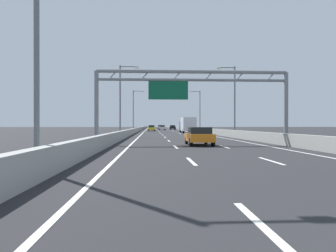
% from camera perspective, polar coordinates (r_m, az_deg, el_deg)
% --- Properties ---
extents(ground_plane, '(260.00, 260.00, 0.00)m').
position_cam_1_polar(ground_plane, '(101.49, -1.01, -0.69)').
color(ground_plane, '#262628').
extents(lane_dash_left_0, '(0.16, 3.00, 0.01)m').
position_cam_1_polar(lane_dash_left_0, '(5.48, 16.78, -17.05)').
color(lane_dash_left_0, white).
rests_on(lane_dash_left_0, ground_plane).
extents(lane_dash_left_1, '(0.16, 3.00, 0.01)m').
position_cam_1_polar(lane_dash_left_1, '(14.12, 4.23, -6.38)').
color(lane_dash_left_1, white).
rests_on(lane_dash_left_1, ground_plane).
extents(lane_dash_left_2, '(0.16, 3.00, 0.01)m').
position_cam_1_polar(lane_dash_left_2, '(23.04, 1.39, -3.81)').
color(lane_dash_left_2, white).
rests_on(lane_dash_left_2, ground_plane).
extents(lane_dash_left_3, '(0.16, 3.00, 0.01)m').
position_cam_1_polar(lane_dash_left_3, '(32.01, 0.15, -2.68)').
color(lane_dash_left_3, white).
rests_on(lane_dash_left_3, ground_plane).
extents(lane_dash_left_4, '(0.16, 3.00, 0.01)m').
position_cam_1_polar(lane_dash_left_4, '(40.99, -0.55, -2.04)').
color(lane_dash_left_4, white).
rests_on(lane_dash_left_4, ground_plane).
extents(lane_dash_left_5, '(0.16, 3.00, 0.01)m').
position_cam_1_polar(lane_dash_left_5, '(49.98, -1.00, -1.63)').
color(lane_dash_left_5, white).
rests_on(lane_dash_left_5, ground_plane).
extents(lane_dash_left_6, '(0.16, 3.00, 0.01)m').
position_cam_1_polar(lane_dash_left_6, '(58.97, -1.31, -1.35)').
color(lane_dash_left_6, white).
rests_on(lane_dash_left_6, ground_plane).
extents(lane_dash_left_7, '(0.16, 3.00, 0.01)m').
position_cam_1_polar(lane_dash_left_7, '(67.96, -1.54, -1.14)').
color(lane_dash_left_7, white).
rests_on(lane_dash_left_7, ground_plane).
extents(lane_dash_left_8, '(0.16, 3.00, 0.01)m').
position_cam_1_polar(lane_dash_left_8, '(76.96, -1.71, -0.98)').
color(lane_dash_left_8, white).
rests_on(lane_dash_left_8, ground_plane).
extents(lane_dash_left_9, '(0.16, 3.00, 0.01)m').
position_cam_1_polar(lane_dash_left_9, '(85.95, -1.85, -0.85)').
color(lane_dash_left_9, white).
rests_on(lane_dash_left_9, ground_plane).
extents(lane_dash_left_10, '(0.16, 3.00, 0.01)m').
position_cam_1_polar(lane_dash_left_10, '(94.95, -1.96, -0.75)').
color(lane_dash_left_10, white).
rests_on(lane_dash_left_10, ground_plane).
extents(lane_dash_left_11, '(0.16, 3.00, 0.01)m').
position_cam_1_polar(lane_dash_left_11, '(103.95, -2.05, -0.67)').
color(lane_dash_left_11, white).
rests_on(lane_dash_left_11, ground_plane).
extents(lane_dash_left_12, '(0.16, 3.00, 0.01)m').
position_cam_1_polar(lane_dash_left_12, '(112.94, -2.13, -0.59)').
color(lane_dash_left_12, white).
rests_on(lane_dash_left_12, ground_plane).
extents(lane_dash_left_13, '(0.16, 3.00, 0.01)m').
position_cam_1_polar(lane_dash_left_13, '(121.94, -2.20, -0.53)').
color(lane_dash_left_13, white).
rests_on(lane_dash_left_13, ground_plane).
extents(lane_dash_left_14, '(0.16, 3.00, 0.01)m').
position_cam_1_polar(lane_dash_left_14, '(130.94, -2.26, -0.48)').
color(lane_dash_left_14, white).
rests_on(lane_dash_left_14, ground_plane).
extents(lane_dash_left_15, '(0.16, 3.00, 0.01)m').
position_cam_1_polar(lane_dash_left_15, '(139.94, -2.31, -0.44)').
color(lane_dash_left_15, white).
rests_on(lane_dash_left_15, ground_plane).
extents(lane_dash_left_16, '(0.16, 3.00, 0.01)m').
position_cam_1_polar(lane_dash_left_16, '(148.94, -2.35, -0.40)').
color(lane_dash_left_16, white).
rests_on(lane_dash_left_16, ground_plane).
extents(lane_dash_left_17, '(0.16, 3.00, 0.01)m').
position_cam_1_polar(lane_dash_left_17, '(157.94, -2.39, -0.36)').
color(lane_dash_left_17, white).
rests_on(lane_dash_left_17, ground_plane).
extents(lane_dash_right_1, '(0.16, 3.00, 0.01)m').
position_cam_1_polar(lane_dash_right_1, '(15.01, 18.07, -6.00)').
color(lane_dash_right_1, white).
rests_on(lane_dash_right_1, ground_plane).
extents(lane_dash_right_2, '(0.16, 3.00, 0.01)m').
position_cam_1_polar(lane_dash_right_2, '(23.60, 10.16, -3.72)').
color(lane_dash_right_2, white).
rests_on(lane_dash_right_2, ground_plane).
extents(lane_dash_right_3, '(0.16, 3.00, 0.01)m').
position_cam_1_polar(lane_dash_right_3, '(32.41, 6.52, -2.65)').
color(lane_dash_right_3, white).
rests_on(lane_dash_right_3, ground_plane).
extents(lane_dash_right_4, '(0.16, 3.00, 0.01)m').
position_cam_1_polar(lane_dash_right_4, '(41.30, 4.45, -2.03)').
color(lane_dash_right_4, white).
rests_on(lane_dash_right_4, ground_plane).
extents(lane_dash_right_5, '(0.16, 3.00, 0.01)m').
position_cam_1_polar(lane_dash_right_5, '(50.23, 3.11, -1.62)').
color(lane_dash_right_5, white).
rests_on(lane_dash_right_5, ground_plane).
extents(lane_dash_right_6, '(0.16, 3.00, 0.01)m').
position_cam_1_polar(lane_dash_right_6, '(59.19, 2.18, -1.34)').
color(lane_dash_right_6, white).
rests_on(lane_dash_right_6, ground_plane).
extents(lane_dash_right_7, '(0.16, 3.00, 0.01)m').
position_cam_1_polar(lane_dash_right_7, '(68.15, 1.49, -1.14)').
color(lane_dash_right_7, white).
rests_on(lane_dash_right_7, ground_plane).
extents(lane_dash_right_8, '(0.16, 3.00, 0.01)m').
position_cam_1_polar(lane_dash_right_8, '(77.12, 0.96, -0.98)').
color(lane_dash_right_8, white).
rests_on(lane_dash_right_8, ground_plane).
extents(lane_dash_right_9, '(0.16, 3.00, 0.01)m').
position_cam_1_polar(lane_dash_right_9, '(86.10, 0.55, -0.85)').
color(lane_dash_right_9, white).
rests_on(lane_dash_right_9, ground_plane).
extents(lane_dash_right_10, '(0.16, 3.00, 0.01)m').
position_cam_1_polar(lane_dash_right_10, '(95.08, 0.21, -0.75)').
color(lane_dash_right_10, white).
rests_on(lane_dash_right_10, ground_plane).
extents(lane_dash_right_11, '(0.16, 3.00, 0.01)m').
position_cam_1_polar(lane_dash_right_11, '(104.07, -0.07, -0.66)').
color(lane_dash_right_11, white).
rests_on(lane_dash_right_11, ground_plane).
extents(lane_dash_right_12, '(0.16, 3.00, 0.01)m').
position_cam_1_polar(lane_dash_right_12, '(113.06, -0.31, -0.59)').
color(lane_dash_right_12, white).
rests_on(lane_dash_right_12, ground_plane).
extents(lane_dash_right_13, '(0.16, 3.00, 0.01)m').
position_cam_1_polar(lane_dash_right_13, '(122.05, -0.51, -0.53)').
color(lane_dash_right_13, white).
rests_on(lane_dash_right_13, ground_plane).
extents(lane_dash_right_14, '(0.16, 3.00, 0.01)m').
position_cam_1_polar(lane_dash_right_14, '(131.04, -0.68, -0.48)').
color(lane_dash_right_14, white).
rests_on(lane_dash_right_14, ground_plane).
extents(lane_dash_right_15, '(0.16, 3.00, 0.01)m').
position_cam_1_polar(lane_dash_right_15, '(140.03, -0.83, -0.44)').
color(lane_dash_right_15, white).
rests_on(lane_dash_right_15, ground_plane).
extents(lane_dash_right_16, '(0.16, 3.00, 0.01)m').
position_cam_1_polar(lane_dash_right_16, '(149.02, -0.97, -0.40)').
color(lane_dash_right_16, white).
rests_on(lane_dash_right_16, ground_plane).
extents(lane_dash_right_17, '(0.16, 3.00, 0.01)m').
position_cam_1_polar(lane_dash_right_17, '(158.02, -1.08, -0.36)').
color(lane_dash_right_17, white).
rests_on(lane_dash_right_17, ground_plane).
extents(edge_line_left, '(0.16, 176.00, 0.01)m').
position_cam_1_polar(edge_line_left, '(89.45, -4.11, -0.81)').
color(edge_line_left, white).
rests_on(edge_line_left, ground_plane).
extents(edge_line_right, '(0.16, 176.00, 0.01)m').
position_cam_1_polar(edge_line_right, '(89.87, 2.60, -0.81)').
color(edge_line_right, white).
rests_on(edge_line_right, ground_plane).
extents(barrier_left, '(0.45, 220.00, 0.95)m').
position_cam_1_polar(barrier_left, '(111.47, -4.74, -0.37)').
color(barrier_left, '#9E9E99').
rests_on(barrier_left, ground_plane).
extents(barrier_right, '(0.45, 220.00, 0.95)m').
position_cam_1_polar(barrier_right, '(111.92, 2.34, -0.36)').
color(barrier_right, '#9E9E99').
rests_on(barrier_right, ground_plane).
extents(sign_gantry, '(16.80, 0.36, 6.36)m').
position_cam_1_polar(sign_gantry, '(27.44, 3.93, 6.99)').
color(sign_gantry, gray).
rests_on(sign_gantry, ground_plane).
extents(streetlamp_left_near, '(2.58, 0.28, 9.50)m').
position_cam_1_polar(streetlamp_left_near, '(12.80, -21.60, 17.32)').
color(streetlamp_left_near, slate).
rests_on(streetlamp_left_near, ground_plane).
extents(streetlamp_left_mid, '(2.58, 0.28, 9.50)m').
position_cam_1_polar(streetlamp_left_mid, '(42.47, -8.31, 5.31)').
color(streetlamp_left_mid, slate).
rests_on(streetlamp_left_mid, ground_plane).
extents(streetlamp_right_mid, '(2.58, 0.28, 9.50)m').
position_cam_1_polar(streetlamp_right_mid, '(43.71, 11.66, 5.17)').
color(streetlamp_right_mid, slate).
rests_on(streetlamp_right_mid, ground_plane).
extents(streetlamp_left_far, '(2.58, 0.28, 9.50)m').
position_cam_1_polar(streetlamp_left_far, '(72.85, -6.10, 3.19)').
color(streetlamp_left_far, slate).
rests_on(streetlamp_left_far, ground_plane).
extents(streetlamp_right_far, '(2.58, 0.28, 9.50)m').
position_cam_1_polar(streetlamp_right_far, '(73.58, 5.61, 3.16)').
color(streetlamp_right_far, slate).
rests_on(streetlamp_right_far, ground_plane).
extents(black_car, '(1.84, 4.64, 1.49)m').
position_cam_1_polar(black_car, '(105.10, 0.83, -0.24)').
color(black_car, black).
rests_on(black_car, ground_plane).
extents(red_car, '(1.85, 4.63, 1.47)m').
position_cam_1_polar(red_car, '(136.04, -3.10, -0.14)').
color(red_car, red).
rests_on(red_car, ground_plane).
extents(orange_car, '(1.87, 4.22, 1.44)m').
position_cam_1_polar(orange_car, '(25.25, 5.64, -1.80)').
color(orange_car, orange).
rests_on(orange_car, ground_plane).
extents(white_car, '(1.87, 4.67, 1.51)m').
position_cam_1_polar(white_car, '(98.41, -1.09, -0.27)').
color(white_car, silver).
rests_on(white_car, ground_plane).
extents(yellow_car, '(1.73, 4.60, 1.45)m').
position_cam_1_polar(yellow_car, '(81.47, -3.01, -0.39)').
color(yellow_car, yellow).
rests_on(yellow_car, ground_plane).
extents(silver_car, '(1.76, 4.66, 1.52)m').
position_cam_1_polar(silver_car, '(130.77, -1.47, -0.15)').
color(silver_car, '#A8ADB2').
rests_on(silver_car, ground_plane).
extents(green_car, '(1.81, 4.58, 1.52)m').
position_cam_1_polar(green_car, '(94.34, -2.95, -0.29)').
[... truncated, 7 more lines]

